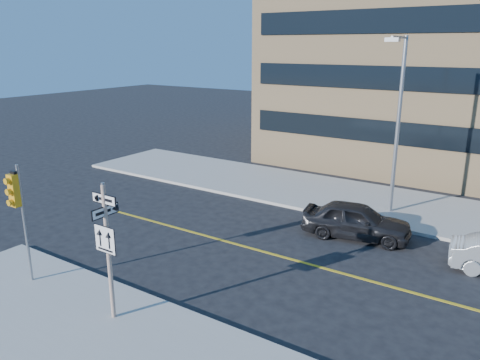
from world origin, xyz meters
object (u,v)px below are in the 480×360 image
Objects in this scene: parked_car_a at (356,220)px; streetlight_a at (398,115)px; sign_pole at (107,244)px; traffic_signal at (16,200)px.

streetlight_a reaches higher than parked_car_a.
streetlight_a is (4.00, 13.27, 2.32)m from sign_pole.
traffic_signal is 0.50× the size of streetlight_a.
streetlight_a reaches higher than sign_pole.
traffic_signal reaches higher than parked_car_a.
sign_pole is 0.51× the size of streetlight_a.
streetlight_a is at bearing 73.23° from sign_pole.
sign_pole is at bearing 2.11° from traffic_signal.
parked_car_a is at bearing 69.82° from sign_pole.
sign_pole is 4.05m from traffic_signal.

